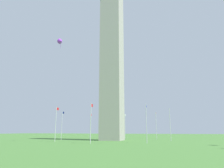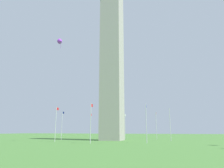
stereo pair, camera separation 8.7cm
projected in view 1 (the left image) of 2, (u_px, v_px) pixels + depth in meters
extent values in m
plane|color=#3D6B2D|center=(112.00, 140.00, 59.57)|extent=(260.00, 260.00, 0.00)
cube|color=#A8A399|center=(112.00, 59.00, 64.49)|extent=(5.85, 5.85, 46.77)
cylinder|color=silver|center=(125.00, 126.00, 75.18)|extent=(0.14, 0.14, 8.44)
cube|color=white|center=(125.00, 115.00, 76.49)|extent=(1.00, 0.03, 0.64)
cylinder|color=silver|center=(90.00, 126.00, 73.99)|extent=(0.14, 0.14, 8.44)
cube|color=red|center=(91.00, 115.00, 75.29)|extent=(1.00, 0.03, 0.64)
cylinder|color=silver|center=(62.00, 125.00, 64.87)|extent=(0.14, 0.14, 8.44)
cube|color=#1E2D99|center=(63.00, 113.00, 66.18)|extent=(1.00, 0.03, 0.64)
cylinder|color=silver|center=(56.00, 124.00, 53.17)|extent=(0.14, 0.14, 8.44)
cube|color=red|center=(58.00, 109.00, 54.48)|extent=(1.00, 0.03, 0.64)
cylinder|color=silver|center=(91.00, 123.00, 45.74)|extent=(0.14, 0.14, 8.44)
cube|color=red|center=(92.00, 105.00, 47.05)|extent=(1.00, 0.03, 0.64)
cylinder|color=silver|center=(146.00, 123.00, 46.94)|extent=(0.14, 0.14, 8.44)
cube|color=#1E2D99|center=(146.00, 106.00, 48.25)|extent=(1.00, 0.03, 0.64)
cylinder|color=silver|center=(170.00, 124.00, 56.05)|extent=(0.14, 0.14, 8.44)
cube|color=#1E2D99|center=(169.00, 110.00, 57.36)|extent=(1.00, 0.03, 0.64)
cylinder|color=silver|center=(156.00, 125.00, 67.75)|extent=(0.14, 0.14, 8.44)
cube|color=red|center=(156.00, 113.00, 69.06)|extent=(1.00, 0.03, 0.64)
cone|color=purple|center=(61.00, 41.00, 55.75)|extent=(1.98, 2.06, 1.67)
cylinder|color=#67278E|center=(61.00, 45.00, 55.53)|extent=(0.04, 0.04, 1.61)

